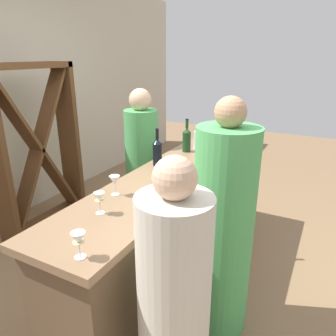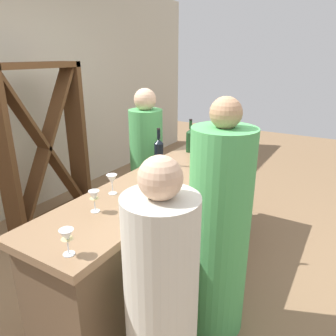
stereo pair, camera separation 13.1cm
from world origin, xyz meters
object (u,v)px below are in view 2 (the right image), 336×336
wine_bottle_second_left_amber_brown (205,151)px  wine_glass_far_left (205,132)px  wine_glass_near_center (94,197)px  water_pitcher (204,140)px  person_right_guest (147,166)px  wine_glass_near_right (112,180)px  wine_bottle_leftmost_near_black (159,151)px  wine_glass_near_left (67,237)px  person_center_guest (161,306)px  person_left_guest (219,232)px  wine_rack (45,147)px  wine_bottle_center_olive_green (190,140)px

wine_bottle_second_left_amber_brown → wine_glass_far_left: bearing=25.0°
wine_glass_near_center → wine_bottle_second_left_amber_brown: bearing=-8.9°
wine_bottle_second_left_amber_brown → water_pitcher: 0.44m
person_right_guest → water_pitcher: bearing=34.4°
wine_glass_near_right → person_right_guest: bearing=24.1°
wine_bottle_leftmost_near_black → wine_glass_near_left: size_ratio=2.39×
person_center_guest → person_left_guest: bearing=-78.9°
wine_rack → person_center_guest: (-1.11, -2.19, -0.22)m
wine_bottle_leftmost_near_black → wine_bottle_center_olive_green: size_ratio=1.00×
wine_glass_far_left → person_left_guest: bearing=-151.5°
wine_glass_near_left → person_right_guest: bearing=23.8°
wine_bottle_center_olive_green → wine_glass_near_right: (-1.15, 0.00, -0.02)m
water_pitcher → person_left_guest: (-1.10, -0.63, -0.29)m
wine_rack → wine_glass_near_center: bearing=-119.8°
wine_glass_near_center → wine_glass_far_left: size_ratio=0.84×
wine_glass_near_center → person_right_guest: person_right_guest is taller
wine_glass_near_right → person_right_guest: 1.30m
wine_bottle_second_left_amber_brown → water_pitcher: size_ratio=1.64×
wine_rack → wine_bottle_second_left_amber_brown: size_ratio=6.21×
person_center_guest → wine_rack: bearing=-13.7°
wine_rack → wine_bottle_second_left_amber_brown: wine_rack is taller
wine_glass_near_center → water_pitcher: water_pitcher is taller
wine_bottle_leftmost_near_black → person_center_guest: bearing=-147.1°
wine_rack → person_left_guest: (-0.44, -2.22, -0.14)m
wine_rack → wine_glass_near_right: bearing=-113.4°
wine_bottle_center_olive_green → person_right_guest: size_ratio=0.21×
wine_bottle_leftmost_near_black → wine_rack: bearing=90.3°
water_pitcher → person_left_guest: bearing=-150.2°
wine_bottle_center_olive_green → wine_glass_far_left: 0.41m
wine_glass_near_right → person_left_guest: (0.22, -0.70, -0.30)m
wine_bottle_center_olive_green → person_right_guest: person_right_guest is taller
person_left_guest → person_right_guest: bearing=-20.5°
wine_glass_far_left → person_left_guest: person_left_guest is taller
water_pitcher → wine_glass_far_left: bearing=22.3°
wine_glass_near_left → water_pitcher: (1.97, 0.21, -0.01)m
wine_bottle_center_olive_green → wine_glass_near_left: 1.83m
wine_glass_near_left → wine_glass_near_center: bearing=26.8°
wine_bottle_leftmost_near_black → wine_bottle_second_left_amber_brown: size_ratio=1.13×
wine_rack → wine_bottle_leftmost_near_black: wine_rack is taller
wine_bottle_second_left_amber_brown → wine_bottle_center_olive_green: 0.35m
wine_glass_near_right → water_pitcher: water_pitcher is taller
wine_glass_far_left → wine_bottle_center_olive_green: bearing=-175.5°
wine_rack → wine_glass_near_center: size_ratio=13.00×
wine_bottle_leftmost_near_black → wine_glass_near_right: 0.67m
wine_glass_near_center → wine_glass_far_left: wine_glass_far_left is taller
wine_bottle_second_left_amber_brown → wine_glass_near_center: (-1.18, 0.19, -0.01)m
wine_glass_near_center → person_center_guest: 0.73m
wine_rack → wine_bottle_leftmost_near_black: 1.48m
wine_glass_near_center → wine_bottle_center_olive_green: bearing=3.2°
wine_glass_near_left → person_center_guest: bearing=-63.1°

